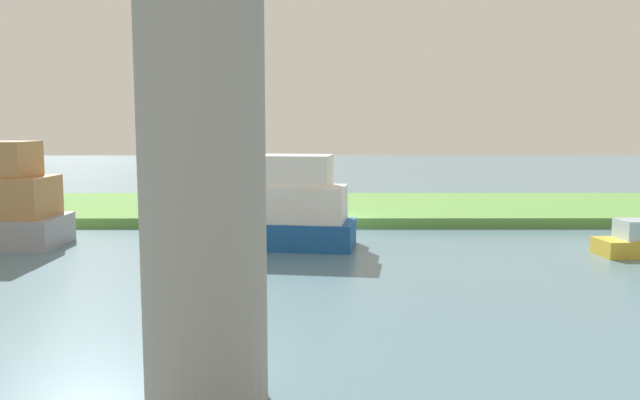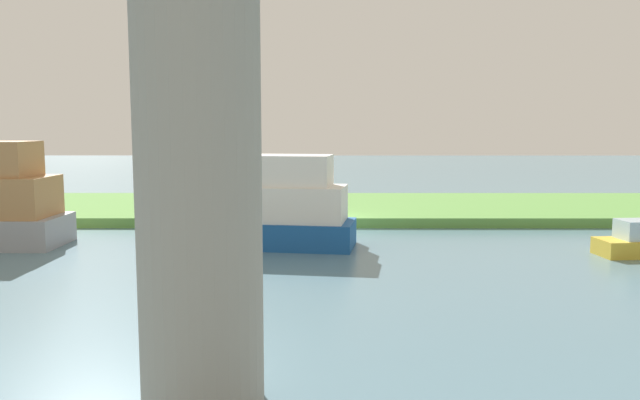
{
  "view_description": "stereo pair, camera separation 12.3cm",
  "coord_description": "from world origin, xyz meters",
  "px_view_note": "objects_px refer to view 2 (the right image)",
  "views": [
    {
      "loc": [
        0.25,
        30.76,
        5.01
      ],
      "look_at": [
        0.17,
        5.0,
        2.0
      ],
      "focal_mm": 35.23,
      "sensor_mm": 36.0,
      "label": 1
    },
    {
      "loc": [
        0.13,
        30.76,
        5.01
      ],
      "look_at": [
        0.17,
        5.0,
        2.0
      ],
      "focal_mm": 35.23,
      "sensor_mm": 36.0,
      "label": 2
    }
  ],
  "objects_px": {
    "person_on_bank": "(213,202)",
    "bridge_pylon": "(197,106)",
    "skiff_small": "(263,209)",
    "mooring_post": "(253,207)"
  },
  "relations": [
    {
      "from": "bridge_pylon",
      "to": "skiff_small",
      "type": "distance_m",
      "value": 15.64
    },
    {
      "from": "bridge_pylon",
      "to": "person_on_bank",
      "type": "distance_m",
      "value": 21.47
    },
    {
      "from": "mooring_post",
      "to": "skiff_small",
      "type": "xyz_separation_m",
      "value": [
        -0.99,
        5.15,
        0.57
      ]
    },
    {
      "from": "bridge_pylon",
      "to": "mooring_post",
      "type": "height_order",
      "value": "bridge_pylon"
    },
    {
      "from": "person_on_bank",
      "to": "bridge_pylon",
      "type": "bearing_deg",
      "value": 99.14
    },
    {
      "from": "bridge_pylon",
      "to": "person_on_bank",
      "type": "bearing_deg",
      "value": -80.86
    },
    {
      "from": "skiff_small",
      "to": "person_on_bank",
      "type": "bearing_deg",
      "value": -61.56
    },
    {
      "from": "bridge_pylon",
      "to": "mooring_post",
      "type": "xyz_separation_m",
      "value": [
        1.29,
        -20.32,
        -4.38
      ]
    },
    {
      "from": "person_on_bank",
      "to": "mooring_post",
      "type": "bearing_deg",
      "value": 166.97
    },
    {
      "from": "person_on_bank",
      "to": "skiff_small",
      "type": "distance_m",
      "value": 6.41
    }
  ]
}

